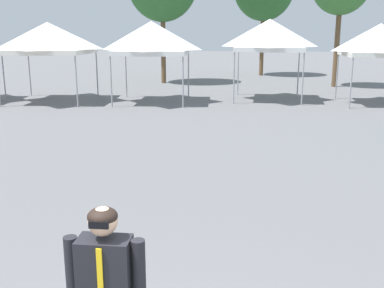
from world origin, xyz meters
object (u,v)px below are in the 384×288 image
(canopy_tent_far_right, at_px, (152,38))
(canopy_tent_right_of_center, at_px, (380,40))
(canopy_tent_center, at_px, (48,38))
(canopy_tent_behind_right, at_px, (270,35))

(canopy_tent_far_right, height_order, canopy_tent_right_of_center, canopy_tent_far_right)
(canopy_tent_center, distance_m, canopy_tent_behind_right, 9.74)
(canopy_tent_center, height_order, canopy_tent_behind_right, canopy_tent_behind_right)
(canopy_tent_center, distance_m, canopy_tent_right_of_center, 14.18)
(canopy_tent_right_of_center, bearing_deg, canopy_tent_far_right, -176.28)
(canopy_tent_behind_right, bearing_deg, canopy_tent_right_of_center, -9.14)
(canopy_tent_behind_right, xyz_separation_m, canopy_tent_right_of_center, (4.54, -0.73, -0.18))
(canopy_tent_behind_right, relative_size, canopy_tent_right_of_center, 1.06)
(canopy_tent_center, relative_size, canopy_tent_behind_right, 1.02)
(canopy_tent_far_right, height_order, canopy_tent_behind_right, canopy_tent_behind_right)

